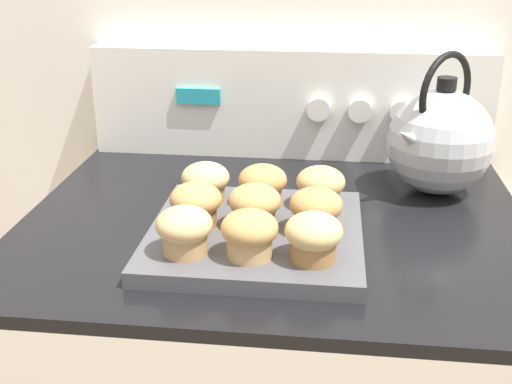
% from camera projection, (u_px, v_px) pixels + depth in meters
% --- Properties ---
extents(control_panel, '(0.74, 0.07, 0.20)m').
position_uv_depth(control_panel, '(290.00, 103.00, 1.20)').
color(control_panel, white).
rests_on(control_panel, stove_range).
extents(muffin_pan, '(0.29, 0.29, 0.02)m').
position_uv_depth(muffin_pan, '(256.00, 235.00, 0.89)').
color(muffin_pan, '#4C4C51').
rests_on(muffin_pan, stove_range).
extents(muffin_r0_c0, '(0.07, 0.07, 0.06)m').
position_uv_depth(muffin_r0_c0, '(184.00, 230.00, 0.80)').
color(muffin_r0_c0, tan).
rests_on(muffin_r0_c0, muffin_pan).
extents(muffin_r0_c1, '(0.07, 0.07, 0.06)m').
position_uv_depth(muffin_r0_c1, '(250.00, 233.00, 0.79)').
color(muffin_r0_c1, tan).
rests_on(muffin_r0_c1, muffin_pan).
extents(muffin_r0_c2, '(0.07, 0.07, 0.06)m').
position_uv_depth(muffin_r0_c2, '(314.00, 236.00, 0.79)').
color(muffin_r0_c2, olive).
rests_on(muffin_r0_c2, muffin_pan).
extents(muffin_r1_c0, '(0.07, 0.07, 0.06)m').
position_uv_depth(muffin_r1_c0, '(196.00, 204.00, 0.88)').
color(muffin_r1_c0, olive).
rests_on(muffin_r1_c0, muffin_pan).
extents(muffin_r1_c1, '(0.07, 0.07, 0.06)m').
position_uv_depth(muffin_r1_c1, '(255.00, 205.00, 0.87)').
color(muffin_r1_c1, olive).
rests_on(muffin_r1_c1, muffin_pan).
extents(muffin_r1_c2, '(0.07, 0.07, 0.06)m').
position_uv_depth(muffin_r1_c2, '(316.00, 209.00, 0.86)').
color(muffin_r1_c2, tan).
rests_on(muffin_r1_c2, muffin_pan).
extents(muffin_r2_c0, '(0.07, 0.07, 0.06)m').
position_uv_depth(muffin_r2_c0, '(205.00, 182.00, 0.96)').
color(muffin_r2_c0, tan).
rests_on(muffin_r2_c0, muffin_pan).
extents(muffin_r2_c1, '(0.07, 0.07, 0.06)m').
position_uv_depth(muffin_r2_c1, '(263.00, 184.00, 0.95)').
color(muffin_r2_c1, tan).
rests_on(muffin_r2_c1, muffin_pan).
extents(muffin_r2_c2, '(0.07, 0.07, 0.06)m').
position_uv_depth(muffin_r2_c2, '(321.00, 186.00, 0.94)').
color(muffin_r2_c2, tan).
rests_on(muffin_r2_c2, muffin_pan).
extents(tea_kettle, '(0.18, 0.19, 0.23)m').
position_uv_depth(tea_kettle, '(440.00, 140.00, 1.03)').
color(tea_kettle, '#ADAFB5').
rests_on(tea_kettle, stove_range).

